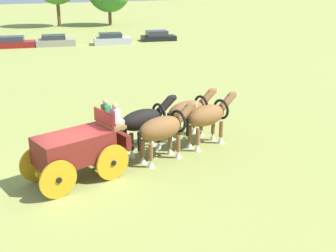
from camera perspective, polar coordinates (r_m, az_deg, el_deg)
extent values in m
plane|color=olive|center=(16.60, -12.17, -7.07)|extent=(220.00, 220.00, 0.00)
cube|color=maroon|center=(16.06, -12.50, -2.86)|extent=(3.07, 2.18, 1.05)
cube|color=brown|center=(16.61, -7.66, 0.28)|extent=(0.89, 1.46, 0.12)
cube|color=maroon|center=(17.06, -6.42, -1.77)|extent=(0.54, 1.23, 0.60)
cube|color=maroon|center=(16.35, -8.60, 1.16)|extent=(0.41, 1.33, 0.55)
cube|color=gold|center=(16.31, -12.34, -4.89)|extent=(2.99, 0.94, 0.16)
cylinder|color=gold|center=(17.47, -10.46, -3.05)|extent=(1.36, 0.43, 1.39)
cylinder|color=black|center=(17.47, -10.46, -3.05)|extent=(0.24, 0.23, 0.20)
cylinder|color=gold|center=(16.11, -7.41, -4.89)|extent=(1.36, 0.43, 1.39)
cylinder|color=black|center=(16.11, -7.41, -4.89)|extent=(0.24, 0.23, 0.20)
cylinder|color=gold|center=(16.62, -17.11, -4.85)|extent=(1.36, 0.43, 1.39)
cylinder|color=black|center=(16.62, -17.11, -4.85)|extent=(0.24, 0.23, 0.20)
cylinder|color=gold|center=(15.18, -14.52, -6.99)|extent=(1.36, 0.43, 1.39)
cylinder|color=black|center=(15.18, -14.52, -6.99)|extent=(0.24, 0.23, 0.20)
cylinder|color=brown|center=(17.54, -4.61, -2.50)|extent=(2.54, 0.76, 0.10)
cube|color=slate|center=(16.89, -7.95, 1.10)|extent=(0.47, 0.41, 0.16)
cube|color=#338C4C|center=(16.75, -8.34, 1.91)|extent=(0.32, 0.41, 0.55)
sphere|color=tan|center=(16.63, -8.41, 3.17)|extent=(0.22, 0.22, 0.22)
cube|color=#BCB293|center=(16.35, -6.70, 0.53)|extent=(0.47, 0.41, 0.16)
cube|color=silver|center=(16.21, -7.10, 1.36)|extent=(0.32, 0.41, 0.55)
sphere|color=tan|center=(16.09, -7.15, 2.67)|extent=(0.22, 0.22, 0.22)
ellipsoid|color=black|center=(18.28, -3.55, 0.84)|extent=(2.24, 1.40, 0.89)
cylinder|color=black|center=(19.13, -2.18, -0.67)|extent=(0.18, 0.18, 0.76)
cone|color=silver|center=(19.32, -2.16, -2.17)|extent=(0.30, 0.30, 0.32)
cylinder|color=black|center=(18.77, -1.26, -1.07)|extent=(0.18, 0.18, 0.76)
cone|color=silver|center=(18.97, -1.25, -2.60)|extent=(0.30, 0.30, 0.32)
cylinder|color=black|center=(18.34, -5.79, -1.68)|extent=(0.18, 0.18, 0.76)
cone|color=silver|center=(18.54, -5.73, -3.23)|extent=(0.30, 0.30, 0.32)
cylinder|color=black|center=(17.96, -4.91, -2.12)|extent=(0.18, 0.18, 0.76)
cone|color=silver|center=(18.17, -4.86, -3.70)|extent=(0.30, 0.30, 0.32)
cylinder|color=black|center=(18.92, -0.38, 2.78)|extent=(1.00, 0.59, 0.81)
ellipsoid|color=black|center=(19.08, 0.47, 3.73)|extent=(0.65, 0.41, 0.32)
cube|color=silver|center=(19.25, 1.11, 3.88)|extent=(0.08, 0.11, 0.24)
torus|color=black|center=(18.79, -1.25, 1.72)|extent=(0.35, 0.92, 0.92)
cylinder|color=black|center=(17.80, -6.36, -0.80)|extent=(0.14, 0.14, 0.80)
ellipsoid|color=brown|center=(17.32, -0.99, -0.31)|extent=(2.27, 1.47, 0.97)
cylinder|color=brown|center=(18.21, 0.29, -1.86)|extent=(0.18, 0.18, 0.71)
cone|color=silver|center=(18.40, 0.29, -3.34)|extent=(0.30, 0.30, 0.31)
cylinder|color=brown|center=(17.84, 1.39, -2.34)|extent=(0.18, 0.18, 0.71)
cone|color=silver|center=(18.03, 1.37, -3.84)|extent=(0.30, 0.30, 0.31)
cylinder|color=brown|center=(17.38, -3.41, -2.99)|extent=(0.18, 0.18, 0.71)
cone|color=silver|center=(17.58, -3.37, -4.52)|extent=(0.30, 0.30, 0.31)
cylinder|color=brown|center=(16.98, -2.34, -3.52)|extent=(0.18, 0.18, 0.71)
cone|color=silver|center=(17.19, -2.32, -5.08)|extent=(0.30, 0.30, 0.31)
cylinder|color=brown|center=(17.99, 2.25, 1.80)|extent=(1.00, 0.59, 0.81)
ellipsoid|color=brown|center=(18.15, 3.13, 2.80)|extent=(0.65, 0.41, 0.32)
cube|color=silver|center=(18.33, 3.77, 2.96)|extent=(0.08, 0.11, 0.24)
torus|color=black|center=(17.85, 1.36, 0.65)|extent=(0.37, 0.99, 0.99)
cylinder|color=black|center=(16.80, -3.89, -2.09)|extent=(0.14, 0.14, 0.80)
ellipsoid|color=brown|center=(19.88, 2.50, 2.07)|extent=(2.26, 1.42, 0.91)
cylinder|color=brown|center=(20.76, 3.51, 0.72)|extent=(0.18, 0.18, 0.67)
cone|color=silver|center=(20.91, 3.48, -0.52)|extent=(0.30, 0.30, 0.29)
cylinder|color=brown|center=(20.41, 4.47, 0.37)|extent=(0.18, 0.18, 0.67)
cone|color=silver|center=(20.58, 4.44, -0.89)|extent=(0.30, 0.30, 0.29)
cylinder|color=brown|center=(19.83, 0.42, -0.16)|extent=(0.18, 0.18, 0.67)
cone|color=silver|center=(20.00, 0.41, -1.45)|extent=(0.30, 0.30, 0.29)
cylinder|color=brown|center=(19.47, 1.37, -0.54)|extent=(0.18, 0.18, 0.67)
cone|color=silver|center=(19.64, 1.36, -1.85)|extent=(0.30, 0.30, 0.29)
cylinder|color=brown|center=(20.64, 5.23, 3.81)|extent=(1.00, 0.59, 0.81)
ellipsoid|color=brown|center=(20.82, 5.97, 4.67)|extent=(0.65, 0.41, 0.32)
cube|color=silver|center=(21.02, 6.51, 4.79)|extent=(0.08, 0.11, 0.24)
torus|color=black|center=(20.47, 4.47, 2.84)|extent=(0.36, 0.94, 0.94)
cylinder|color=black|center=(19.29, 0.07, 0.60)|extent=(0.14, 0.14, 0.80)
ellipsoid|color=brown|center=(18.96, 5.14, 1.42)|extent=(2.27, 1.43, 0.92)
cylinder|color=brown|center=(19.87, 6.08, -0.06)|extent=(0.18, 0.18, 0.73)
cone|color=silver|center=(20.05, 6.02, -1.46)|extent=(0.30, 0.30, 0.31)
cylinder|color=brown|center=(19.54, 7.13, -0.44)|extent=(0.18, 0.18, 0.73)
cone|color=silver|center=(19.73, 7.07, -1.87)|extent=(0.30, 0.30, 0.31)
cylinder|color=brown|center=(18.90, 2.95, -1.02)|extent=(0.18, 0.18, 0.73)
cone|color=silver|center=(19.09, 2.92, -2.49)|extent=(0.30, 0.30, 0.31)
cylinder|color=brown|center=(18.56, 4.00, -1.44)|extent=(0.18, 0.18, 0.73)
cone|color=silver|center=(18.75, 3.97, -2.93)|extent=(0.30, 0.30, 0.31)
cylinder|color=brown|center=(19.76, 7.90, 3.26)|extent=(1.00, 0.59, 0.81)
ellipsoid|color=brown|center=(19.95, 8.65, 4.16)|extent=(0.65, 0.41, 0.32)
cube|color=silver|center=(20.16, 9.19, 4.29)|extent=(0.08, 0.11, 0.24)
torus|color=black|center=(19.58, 7.13, 2.24)|extent=(0.36, 0.95, 0.95)
cylinder|color=black|center=(18.33, 2.66, -0.16)|extent=(0.14, 0.14, 0.80)
cube|color=maroon|center=(49.25, -20.04, 10.26)|extent=(4.78, 2.67, 0.63)
cube|color=#2D333D|center=(49.19, -20.38, 10.90)|extent=(2.98, 2.19, 0.54)
cube|color=gray|center=(49.03, -14.81, 10.79)|extent=(4.46, 2.71, 0.72)
cube|color=#2D333D|center=(48.95, -15.12, 11.45)|extent=(2.80, 2.25, 0.46)
cube|color=silver|center=(48.99, -7.48, 11.28)|extent=(4.35, 2.58, 0.74)
cube|color=#2D333D|center=(48.89, -7.76, 11.98)|extent=(2.72, 2.13, 0.49)
cube|color=black|center=(51.42, -1.28, 11.72)|extent=(4.30, 2.65, 0.56)
cube|color=#2D333D|center=(51.30, -1.51, 12.35)|extent=(2.69, 2.20, 0.59)
cylinder|color=brown|center=(67.79, -14.48, 14.56)|extent=(0.50, 0.50, 4.14)
cylinder|color=brown|center=(68.01, -7.80, 14.48)|extent=(0.50, 0.50, 2.92)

